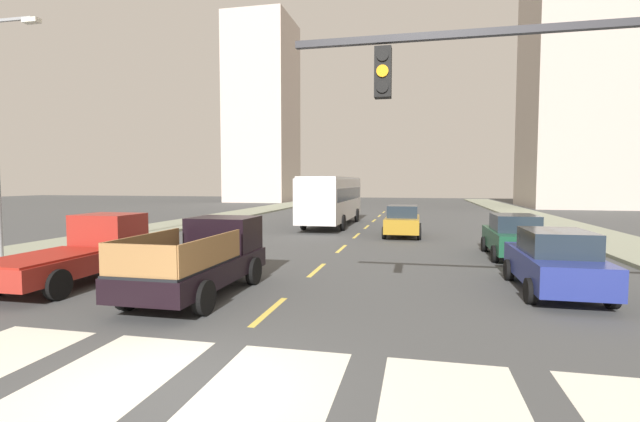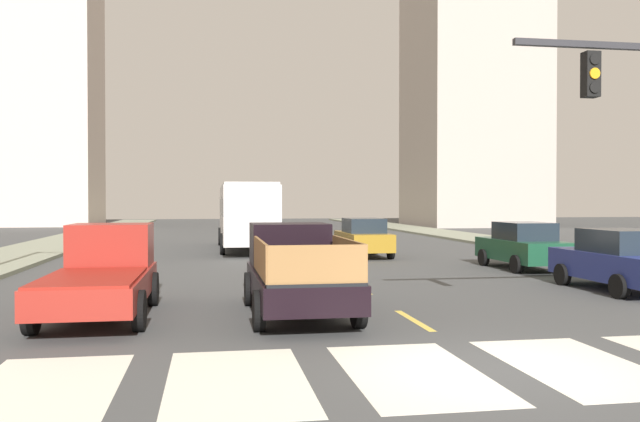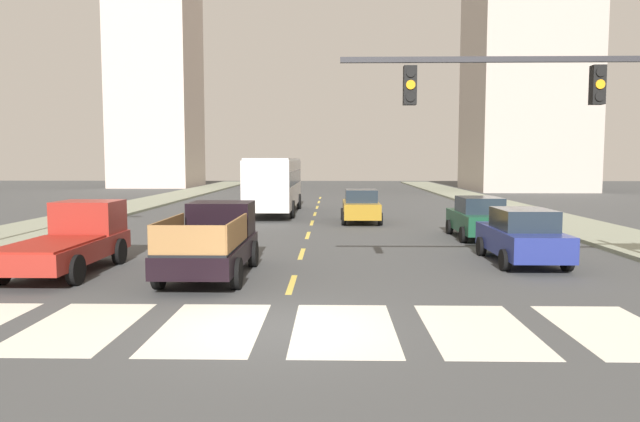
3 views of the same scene
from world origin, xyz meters
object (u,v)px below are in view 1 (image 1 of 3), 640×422
at_px(sedan_mid, 403,221).
at_px(pickup_dark, 83,251).
at_px(sedan_far, 514,236).
at_px(sedan_near_right, 555,261).
at_px(pickup_stakebed, 205,258).
at_px(city_bus, 332,197).

bearing_deg(sedan_mid, pickup_dark, -122.18).
bearing_deg(sedan_far, pickup_dark, -150.49).
relative_size(pickup_dark, sedan_near_right, 1.18).
relative_size(pickup_stakebed, sedan_near_right, 1.18).
bearing_deg(city_bus, pickup_stakebed, -87.77).
bearing_deg(sedan_far, city_bus, 131.57).
bearing_deg(sedan_far, pickup_stakebed, -139.17).
distance_m(sedan_near_right, sedan_far, 5.84).
bearing_deg(pickup_stakebed, pickup_dark, 175.18).
distance_m(city_bus, sedan_mid, 7.16).
distance_m(sedan_near_right, sedan_mid, 12.73).
distance_m(pickup_dark, sedan_near_right, 13.62).
relative_size(city_bus, sedan_far, 2.45).
xyz_separation_m(pickup_stakebed, sedan_near_right, (9.30, 1.93, -0.08)).
bearing_deg(sedan_near_right, city_bus, 118.32).
height_order(pickup_dark, city_bus, city_bus).
bearing_deg(city_bus, sedan_mid, -43.95).
height_order(pickup_stakebed, city_bus, city_bus).
bearing_deg(sedan_near_right, sedan_far, 88.57).
height_order(sedan_far, sedan_mid, same).
height_order(sedan_near_right, sedan_mid, same).
height_order(pickup_dark, sedan_mid, pickup_dark).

